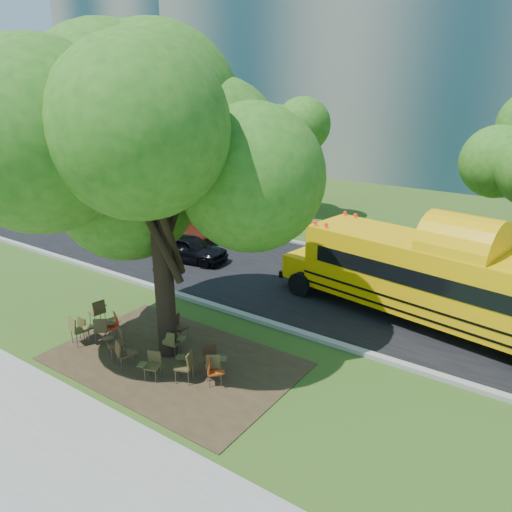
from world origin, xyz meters
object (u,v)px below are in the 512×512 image
Objects in this scene: chair_7 at (213,370)px; chair_1 at (86,326)px; chair_6 at (186,363)px; chair_12 at (209,356)px; chair_2 at (102,327)px; bg_car_silver at (87,200)px; pedestrian_b at (123,184)px; chair_4 at (123,352)px; chair_9 at (112,324)px; chair_8 at (98,309)px; black_car at (189,248)px; bg_car_red at (179,225)px; chair_5 at (152,363)px; pedestrian_a at (127,183)px; school_bus at (453,284)px; chair_3 at (117,341)px; main_tree at (156,162)px; chair_11 at (172,341)px; chair_0 at (78,328)px; chair_13 at (215,363)px; chair_10 at (178,325)px; bg_car_white at (57,190)px.

chair_1 is at bearing -127.41° from chair_7.
chair_12 is (0.21, 0.70, -0.05)m from chair_6.
chair_2 is 17.70m from bg_car_silver.
chair_6 is 24.15m from pedestrian_b.
chair_7 is (2.59, 0.80, -0.05)m from chair_4.
bg_car_silver reaches higher than chair_9.
chair_12 is at bearing -79.54° from chair_8.
pedestrian_b is at bearing 58.22° from chair_8.
black_car is 11.94m from bg_car_silver.
bg_car_red is at bearing 118.97° from chair_1.
chair_5 is 0.47× the size of pedestrian_a.
school_bus reaches higher than pedestrian_a.
school_bus is 10.46m from chair_3.
main_tree is 11.09× the size of chair_12.
pedestrian_b is (-18.37, 15.06, 0.33)m from chair_5.
chair_3 reaches higher than chair_11.
chair_0 is 4.41m from chair_12.
chair_11 is at bearing 138.70° from chair_13.
chair_12 is 1.00× the size of chair_13.
chair_13 is (5.19, -0.31, -0.06)m from chair_8.
main_tree is 10.36× the size of chair_9.
pedestrian_b is at bearing 148.11° from chair_0.
chair_7 is 0.65m from chair_12.
chair_7 is at bearing 38.80° from pedestrian_b.
chair_9 is 2.27m from chair_11.
chair_3 is 0.26× the size of black_car.
chair_13 is 20.98m from bg_car_silver.
chair_5 is at bearing -122.38° from pedestrian_a.
chair_6 reaches higher than chair_2.
chair_4 is at bearing -60.56° from chair_2.
school_bus is 13.27× the size of chair_2.
chair_9 is at bearing -61.39° from chair_10.
pedestrian_a is (-16.87, 15.35, 0.31)m from chair_3.
chair_8 is (-2.14, 1.03, 0.01)m from chair_3.
chair_1 is 1.02m from chair_8.
chair_5 is 1.69m from chair_13.
chair_5 is 0.91× the size of chair_9.
school_bus is at bearing -95.64° from bg_car_white.
pedestrian_b is at bearing -167.42° from chair_7.
pedestrian_a is (-1.49, 4.60, 0.21)m from bg_car_silver.
chair_10 is 18.43m from bg_car_silver.
black_car is 2.05× the size of pedestrian_a.
chair_2 is at bearing -129.29° from chair_7.
chair_10 is (2.86, 0.74, -0.05)m from chair_8.
chair_2 is at bearing -128.53° from bg_car_red.
chair_0 is at bearing -131.73° from school_bus.
chair_1 is 0.46× the size of pedestrian_a.
chair_8 reaches higher than chair_10.
chair_10 is (0.72, 1.78, -0.04)m from chair_3.
chair_8 is (-4.62, 0.81, 0.01)m from chair_6.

